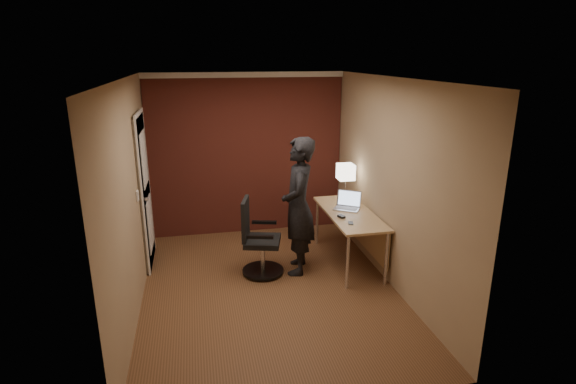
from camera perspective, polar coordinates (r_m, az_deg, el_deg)
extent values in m
plane|color=brown|center=(5.62, -2.39, -12.14)|extent=(4.00, 4.00, 0.00)
plane|color=white|center=(4.92, -2.76, 14.22)|extent=(4.00, 4.00, 0.00)
plane|color=tan|center=(7.05, -5.23, 4.76)|extent=(3.00, 0.00, 3.00)
plane|color=tan|center=(3.31, 3.18, -9.73)|extent=(3.00, 0.00, 3.00)
plane|color=tan|center=(5.12, -19.35, -0.86)|extent=(0.00, 4.00, 4.00)
plane|color=tan|center=(5.56, 12.87, 1.06)|extent=(0.00, 4.00, 4.00)
cube|color=maroon|center=(7.02, -5.20, 4.71)|extent=(2.98, 0.06, 2.50)
cube|color=silver|center=(6.86, -5.46, 14.61)|extent=(3.00, 0.08, 0.08)
cube|color=silver|center=(3.01, 3.36, 11.69)|extent=(3.00, 0.08, 0.08)
cube|color=silver|center=(4.90, -20.29, 12.75)|extent=(0.08, 4.00, 0.08)
cube|color=silver|center=(5.35, 13.33, 13.59)|extent=(0.08, 4.00, 0.08)
cube|color=silver|center=(6.24, -17.73, 0.00)|extent=(0.05, 0.82, 2.02)
cube|color=silver|center=(6.24, -17.59, 0.01)|extent=(0.02, 0.92, 2.12)
cylinder|color=silver|center=(5.92, -17.58, -0.89)|extent=(0.05, 0.05, 0.05)
cube|color=silver|center=(5.58, -18.56, -0.44)|extent=(0.02, 0.08, 0.12)
cube|color=tan|center=(6.05, 7.81, -2.68)|extent=(0.60, 1.50, 0.03)
cube|color=tan|center=(6.25, 10.13, -4.95)|extent=(0.02, 1.38, 0.54)
cylinder|color=silver|center=(5.51, 7.57, -8.81)|extent=(0.04, 0.04, 0.70)
cylinder|color=silver|center=(6.72, 3.72, -3.84)|extent=(0.04, 0.04, 0.70)
cylinder|color=silver|center=(5.69, 12.38, -8.23)|extent=(0.04, 0.04, 0.70)
cylinder|color=silver|center=(6.87, 7.75, -3.50)|extent=(0.04, 0.04, 0.70)
cube|color=silver|center=(6.52, 7.21, -1.00)|extent=(0.11, 0.11, 0.01)
cylinder|color=silver|center=(6.47, 7.26, 0.33)|extent=(0.01, 0.01, 0.30)
cube|color=white|center=(6.40, 7.34, 2.56)|extent=(0.22, 0.22, 0.22)
cube|color=silver|center=(6.15, 7.45, -2.12)|extent=(0.40, 0.37, 0.01)
cube|color=silver|center=(6.22, 7.75, -0.77)|extent=(0.31, 0.23, 0.22)
cube|color=#B2CCF2|center=(6.21, 7.78, -0.80)|extent=(0.28, 0.20, 0.19)
cube|color=gray|center=(6.14, 7.49, -2.07)|extent=(0.31, 0.26, 0.00)
cube|color=black|center=(5.83, 6.79, -3.11)|extent=(0.09, 0.11, 0.03)
cube|color=black|center=(5.65, 7.96, -3.92)|extent=(0.09, 0.13, 0.01)
cylinder|color=black|center=(5.97, -3.20, -9.91)|extent=(0.54, 0.54, 0.03)
cylinder|color=silver|center=(5.88, -3.23, -8.15)|extent=(0.06, 0.06, 0.40)
cube|color=black|center=(5.79, -3.26, -6.26)|extent=(0.54, 0.54, 0.07)
cube|color=black|center=(5.71, -5.43, -3.44)|extent=(0.15, 0.40, 0.53)
cube|color=black|center=(5.96, -3.03, -3.86)|extent=(0.33, 0.13, 0.04)
cube|color=black|center=(5.50, -3.57, -5.72)|extent=(0.33, 0.13, 0.04)
imported|color=black|center=(5.72, 1.32, -1.83)|extent=(0.58, 0.74, 1.78)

